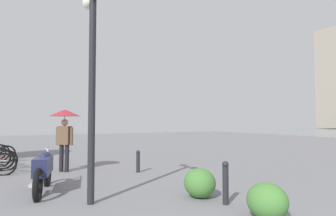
# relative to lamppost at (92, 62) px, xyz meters

# --- Properties ---
(lamppost) EXTENTS (0.98, 0.28, 4.33)m
(lamppost) POSITION_rel_lamppost_xyz_m (0.00, 0.00, 0.00)
(lamppost) COLOR #232328
(lamppost) RESTS_ON ground
(motorcycle) EXTENTS (2.14, 0.65, 1.06)m
(motorcycle) POSITION_rel_lamppost_xyz_m (1.51, 0.75, -2.35)
(motorcycle) COLOR black
(motorcycle) RESTS_ON ground
(pedestrian) EXTENTS (1.00, 1.00, 2.03)m
(pedestrian) POSITION_rel_lamppost_xyz_m (4.08, -0.10, -1.25)
(pedestrian) COLOR black
(pedestrian) RESTS_ON ground
(bollard_near) EXTENTS (0.13, 0.13, 0.85)m
(bollard_near) POSITION_rel_lamppost_xyz_m (-1.30, -2.34, -2.41)
(bollard_near) COLOR #232328
(bollard_near) RESTS_ON ground
(bollard_mid) EXTENTS (0.13, 0.13, 0.71)m
(bollard_mid) POSITION_rel_lamppost_xyz_m (2.83, -2.19, -2.48)
(bollard_mid) COLOR #232328
(bollard_mid) RESTS_ON ground
(shrub_low) EXTENTS (0.72, 0.65, 0.61)m
(shrub_low) POSITION_rel_lamppost_xyz_m (-2.31, -2.40, -2.55)
(shrub_low) COLOR #477F38
(shrub_low) RESTS_ON ground
(shrub_round) EXTENTS (0.74, 0.66, 0.63)m
(shrub_round) POSITION_rel_lamppost_xyz_m (-0.64, -2.18, -2.54)
(shrub_round) COLOR #477F38
(shrub_round) RESTS_ON ground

